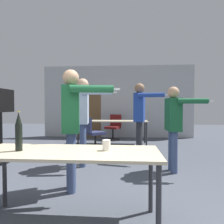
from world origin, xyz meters
TOP-DOWN VIEW (x-y plane):
  - back_wall at (-0.03, 6.38)m, footprint 5.88×0.12m
  - conference_table_near at (-0.24, 0.52)m, footprint 1.88×0.69m
  - conference_table_far at (-0.09, 4.89)m, footprint 2.24×0.66m
  - tv_screen at (-2.39, 2.67)m, footprint 0.44×1.00m
  - person_far_watching at (-0.52, 2.52)m, footprint 0.84×0.57m
  - person_near_casual at (1.24, 2.27)m, footprint 0.75×0.59m
  - person_center_tall at (-0.42, 1.33)m, footprint 0.87×0.60m
  - person_right_polo at (0.68, 3.29)m, footprint 0.77×0.71m
  - office_chair_side_rolled at (-0.61, 4.20)m, footprint 0.69×0.68m
  - office_chair_mid_tucked at (-0.11, 5.75)m, footprint 0.60×0.65m
  - beer_bottle at (-0.75, 0.48)m, footprint 0.07×0.07m
  - drink_cup at (0.15, 0.57)m, footprint 0.08×0.08m

SIDE VIEW (x-z plane):
  - office_chair_side_rolled at x=-0.61m, z-range -0.04..0.87m
  - office_chair_mid_tucked at x=-0.11m, z-range -0.03..0.88m
  - conference_table_near at x=-0.24m, z-range 0.30..1.06m
  - conference_table_far at x=-0.09m, z-range 0.31..1.07m
  - drink_cup at x=0.15m, z-range 0.76..0.87m
  - beer_bottle at x=-0.75m, z-range 0.75..1.16m
  - person_near_casual at x=1.24m, z-range 0.17..1.75m
  - tv_screen at x=-2.39m, z-range 0.17..1.79m
  - person_center_tall at x=-0.42m, z-range 0.19..1.94m
  - person_right_polo at x=0.68m, z-range 0.19..1.96m
  - person_far_watching at x=-0.52m, z-range 0.21..1.99m
  - back_wall at x=-0.03m, z-range -0.01..2.80m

